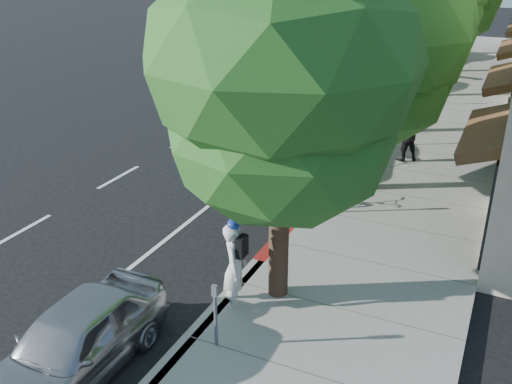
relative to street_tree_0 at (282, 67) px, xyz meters
The scene contains 15 objects.
ground 5.27m from the street_tree_0, 114.23° to the left, with size 120.00×120.00×0.00m, color black.
sidewalk 11.15m from the street_tree_0, 82.03° to the left, with size 4.60×56.00×0.15m, color gray.
curb 11.09m from the street_tree_0, 95.14° to the left, with size 0.30×56.00×0.15m, color #9E998E.
curb_red_segment 5.66m from the street_tree_0, 106.70° to the left, with size 0.32×4.00×0.15m, color maroon.
street_tree_0 is the anchor object (origin of this frame).
street_tree_1 6.01m from the street_tree_0, 90.00° to the left, with size 5.51×5.51×7.63m.
street_tree_2 12.02m from the street_tree_0, 90.00° to the left, with size 4.59×4.59×6.71m.
cyclist 3.96m from the street_tree_0, 134.81° to the right, with size 0.68×0.45×1.88m, color silver.
bicycle 6.19m from the street_tree_0, 106.79° to the left, with size 0.72×2.06×1.08m, color navy.
silver_suv 8.93m from the street_tree_0, 109.97° to the left, with size 2.63×5.69×1.58m, color #9D9CA0.
dark_sedan 12.74m from the street_tree_0, 104.86° to the left, with size 1.64×4.69×1.55m, color #212426.
white_pickup 18.59m from the street_tree_0, 99.30° to the left, with size 2.49×6.13×1.78m, color white.
dark_suv_far 27.58m from the street_tree_0, 92.94° to the left, with size 1.90×4.73×1.61m, color black.
near_car_a 5.85m from the street_tree_0, 122.46° to the right, with size 1.57×3.90×1.33m, color #A5A5AA.
pedestrian 9.69m from the street_tree_0, 85.27° to the left, with size 0.87×0.68×1.79m, color black.
Camera 1 is at (4.66, -11.17, 6.79)m, focal length 40.00 mm.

